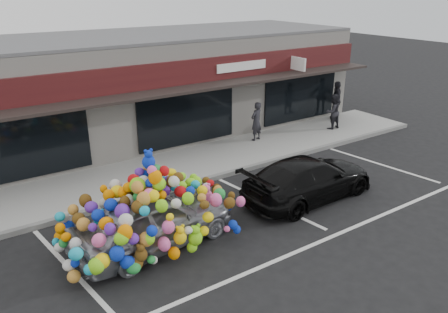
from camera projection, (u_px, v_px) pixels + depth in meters
ground at (191, 232)px, 11.78m from camera, size 90.00×90.00×0.00m
shop_building at (85, 93)px, 17.50m from camera, size 24.00×7.20×4.31m
sidewalk at (133, 178)px, 14.84m from camera, size 26.00×3.00×0.15m
kerb at (151, 195)px, 13.68m from camera, size 26.00×0.18×0.16m
parking_stripe_left at (69, 268)px, 10.27m from camera, size 0.73×4.37×0.01m
parking_stripe_mid at (267, 202)px, 13.39m from camera, size 0.73×4.37×0.01m
parking_stripe_right at (380, 164)px, 16.19m from camera, size 0.73×4.37×0.01m
lane_line at (305, 248)px, 11.04m from camera, size 14.00×0.12×0.01m
toy_car at (154, 214)px, 10.87m from camera, size 3.06×4.69×2.62m
black_sedan at (309, 179)px, 13.41m from camera, size 2.01×4.62×1.32m
pedestrian_a at (256, 121)px, 18.00m from camera, size 0.67×0.52×1.61m
pedestrian_b at (333, 112)px, 19.47m from camera, size 0.78×0.62×1.57m
pedestrian_c at (336, 100)px, 20.82m from camera, size 1.10×1.05×1.84m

